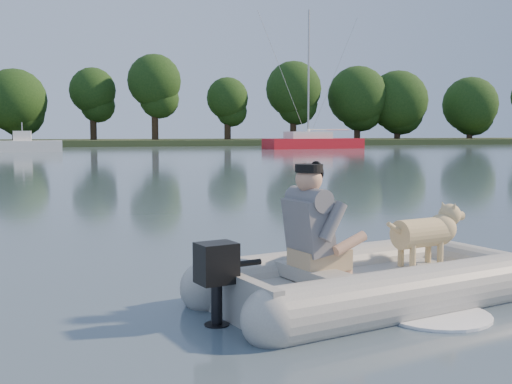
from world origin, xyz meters
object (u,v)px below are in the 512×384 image
object	(u,v)px
dog	(421,238)
sailboat	(313,142)
motorboat	(25,138)
man	(310,222)
dinghy	(375,237)

from	to	relation	value
dog	sailboat	xyz separation A→B (m)	(14.66, 46.87, 0.00)
dog	sailboat	distance (m)	49.11
motorboat	sailboat	xyz separation A→B (m)	(23.08, 3.35, -0.50)
man	dog	distance (m)	1.37
motorboat	sailboat	size ratio (longest dim) A/B	0.45
dog	sailboat	bearing A→B (deg)	56.12
motorboat	sailboat	bearing A→B (deg)	4.69
man	sailboat	distance (m)	49.87
dog	motorboat	bearing A→B (deg)	84.44
dinghy	motorboat	bearing A→B (deg)	83.61
dinghy	dog	world-z (taller)	dinghy
man	motorboat	distance (m)	44.48
motorboat	sailboat	world-z (taller)	sailboat
man	sailboat	world-z (taller)	sailboat
dinghy	man	bearing A→B (deg)	175.76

